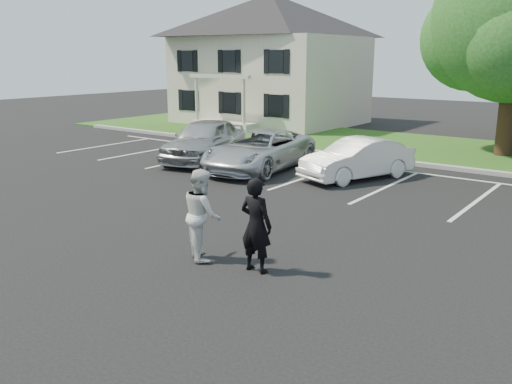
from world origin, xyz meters
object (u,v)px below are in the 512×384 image
man_white_shirt (202,214)px  car_silver_west (205,140)px  man_black_suit (256,225)px  car_silver_minivan (259,150)px  car_white_sedan (357,159)px  house (270,60)px

man_white_shirt → car_silver_west: man_white_shirt is taller
man_black_suit → car_silver_minivan: size_ratio=0.36×
car_white_sedan → car_silver_west: bearing=-152.8°
car_silver_west → car_white_sedan: (6.33, 0.66, -0.16)m
man_black_suit → car_silver_minivan: 9.71m
car_silver_minivan → car_white_sedan: bearing=6.4°
man_white_shirt → car_silver_minivan: (-4.37, 7.93, -0.21)m
man_black_suit → car_white_sedan: size_ratio=0.45×
man_black_suit → car_white_sedan: man_black_suit is taller
man_white_shirt → car_silver_west: (-7.16, 8.06, -0.10)m
man_white_shirt → man_black_suit: bearing=-140.0°
man_black_suit → man_white_shirt: bearing=1.1°
man_black_suit → car_silver_west: (-8.47, 7.99, -0.09)m
man_black_suit → car_white_sedan: (-2.14, 8.65, -0.25)m
car_silver_west → car_white_sedan: bearing=-10.5°
car_silver_west → car_silver_minivan: (2.79, -0.12, -0.11)m
man_black_suit → man_white_shirt: 1.32m
car_silver_minivan → man_black_suit: bearing=-60.2°
man_white_shirt → car_silver_minivan: 9.06m
house → car_silver_minivan: house is taller
man_white_shirt → car_white_sedan: 8.76m
car_silver_west → house: bearing=97.4°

